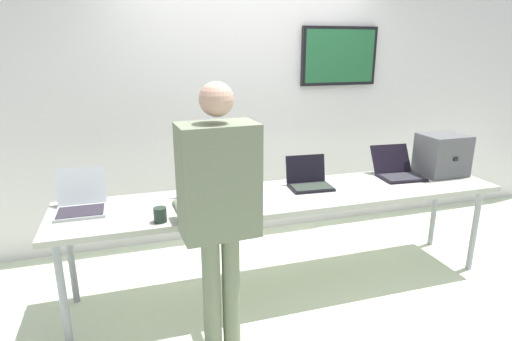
{
  "coord_description": "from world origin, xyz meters",
  "views": [
    {
      "loc": [
        -1.14,
        -2.83,
        1.88
      ],
      "look_at": [
        -0.22,
        0.11,
        0.97
      ],
      "focal_mm": 29.34,
      "sensor_mm": 36.0,
      "label": 1
    }
  ],
  "objects_px": {
    "workbench": "(288,200)",
    "equipment_box": "(442,155)",
    "laptop_station_3": "(397,170)",
    "laptop_station_1": "(203,191)",
    "laptop_station_0": "(81,202)",
    "laptop_station_2": "(309,180)",
    "person": "(219,200)",
    "coffee_mug": "(160,215)"
  },
  "relations": [
    {
      "from": "workbench",
      "to": "equipment_box",
      "type": "height_order",
      "value": "equipment_box"
    },
    {
      "from": "laptop_station_3",
      "to": "laptop_station_1",
      "type": "bearing_deg",
      "value": -178.19
    },
    {
      "from": "workbench",
      "to": "laptop_station_0",
      "type": "height_order",
      "value": "laptop_station_0"
    },
    {
      "from": "laptop_station_0",
      "to": "laptop_station_2",
      "type": "distance_m",
      "value": 1.72
    },
    {
      "from": "equipment_box",
      "to": "laptop_station_1",
      "type": "bearing_deg",
      "value": 179.82
    },
    {
      "from": "laptop_station_1",
      "to": "person",
      "type": "xyz_separation_m",
      "value": [
        -0.03,
        -0.71,
        0.19
      ]
    },
    {
      "from": "laptop_station_0",
      "to": "coffee_mug",
      "type": "bearing_deg",
      "value": -36.49
    },
    {
      "from": "equipment_box",
      "to": "laptop_station_0",
      "type": "relative_size",
      "value": 1.03
    },
    {
      "from": "laptop_station_3",
      "to": "person",
      "type": "xyz_separation_m",
      "value": [
        -1.76,
        -0.77,
        0.19
      ]
    },
    {
      "from": "laptop_station_3",
      "to": "laptop_station_2",
      "type": "bearing_deg",
      "value": -177.91
    },
    {
      "from": "workbench",
      "to": "laptop_station_2",
      "type": "bearing_deg",
      "value": 27.05
    },
    {
      "from": "equipment_box",
      "to": "laptop_station_3",
      "type": "bearing_deg",
      "value": 171.41
    },
    {
      "from": "equipment_box",
      "to": "coffee_mug",
      "type": "relative_size",
      "value": 3.93
    },
    {
      "from": "workbench",
      "to": "equipment_box",
      "type": "bearing_deg",
      "value": 3.27
    },
    {
      "from": "workbench",
      "to": "laptop_station_2",
      "type": "distance_m",
      "value": 0.27
    },
    {
      "from": "laptop_station_1",
      "to": "person",
      "type": "bearing_deg",
      "value": -92.62
    },
    {
      "from": "equipment_box",
      "to": "person",
      "type": "distance_m",
      "value": 2.28
    },
    {
      "from": "workbench",
      "to": "person",
      "type": "distance_m",
      "value": 0.97
    },
    {
      "from": "equipment_box",
      "to": "person",
      "type": "bearing_deg",
      "value": -161.93
    },
    {
      "from": "person",
      "to": "laptop_station_0",
      "type": "bearing_deg",
      "value": 137.61
    },
    {
      "from": "workbench",
      "to": "equipment_box",
      "type": "xyz_separation_m",
      "value": [
        1.49,
        0.08,
        0.23
      ]
    },
    {
      "from": "laptop_station_3",
      "to": "person",
      "type": "relative_size",
      "value": 0.24
    },
    {
      "from": "laptop_station_2",
      "to": "laptop_station_0",
      "type": "bearing_deg",
      "value": 179.7
    },
    {
      "from": "equipment_box",
      "to": "coffee_mug",
      "type": "height_order",
      "value": "equipment_box"
    },
    {
      "from": "laptop_station_2",
      "to": "coffee_mug",
      "type": "height_order",
      "value": "laptop_station_2"
    },
    {
      "from": "laptop_station_2",
      "to": "coffee_mug",
      "type": "xyz_separation_m",
      "value": [
        -1.21,
        -0.36,
        -0.01
      ]
    },
    {
      "from": "workbench",
      "to": "coffee_mug",
      "type": "distance_m",
      "value": 1.02
    },
    {
      "from": "workbench",
      "to": "laptop_station_0",
      "type": "relative_size",
      "value": 9.38
    },
    {
      "from": "laptop_station_1",
      "to": "person",
      "type": "relative_size",
      "value": 0.21
    },
    {
      "from": "laptop_station_0",
      "to": "equipment_box",
      "type": "bearing_deg",
      "value": -0.75
    },
    {
      "from": "equipment_box",
      "to": "coffee_mug",
      "type": "xyz_separation_m",
      "value": [
        -2.48,
        -0.33,
        -0.13
      ]
    },
    {
      "from": "laptop_station_3",
      "to": "coffee_mug",
      "type": "distance_m",
      "value": 2.11
    },
    {
      "from": "equipment_box",
      "to": "laptop_station_2",
      "type": "relative_size",
      "value": 1.09
    },
    {
      "from": "laptop_station_1",
      "to": "laptop_station_2",
      "type": "relative_size",
      "value": 1.05
    },
    {
      "from": "laptop_station_2",
      "to": "person",
      "type": "relative_size",
      "value": 0.2
    },
    {
      "from": "equipment_box",
      "to": "laptop_station_3",
      "type": "height_order",
      "value": "equipment_box"
    },
    {
      "from": "laptop_station_0",
      "to": "coffee_mug",
      "type": "relative_size",
      "value": 3.81
    },
    {
      "from": "coffee_mug",
      "to": "laptop_station_3",
      "type": "bearing_deg",
      "value": 10.83
    },
    {
      "from": "laptop_station_3",
      "to": "equipment_box",
      "type": "bearing_deg",
      "value": -8.59
    },
    {
      "from": "laptop_station_0",
      "to": "laptop_station_1",
      "type": "height_order",
      "value": "laptop_station_0"
    },
    {
      "from": "equipment_box",
      "to": "laptop_station_3",
      "type": "xyz_separation_m",
      "value": [
        -0.4,
        0.06,
        -0.12
      ]
    },
    {
      "from": "equipment_box",
      "to": "laptop_station_3",
      "type": "relative_size",
      "value": 0.91
    }
  ]
}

